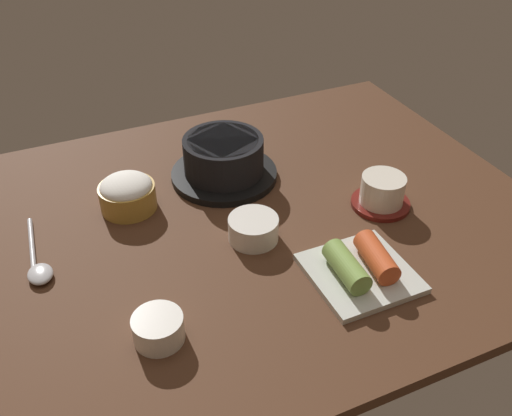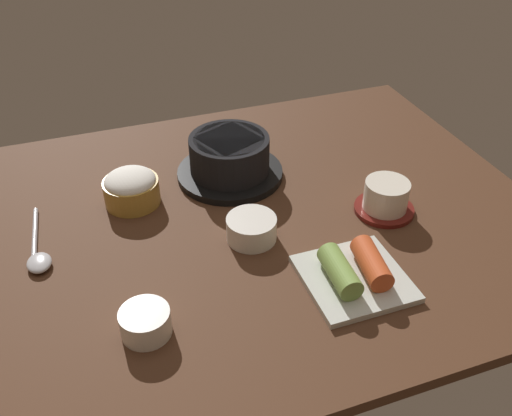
# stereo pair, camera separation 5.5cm
# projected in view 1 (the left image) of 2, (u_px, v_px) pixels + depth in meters

# --- Properties ---
(dining_table) EXTENTS (1.00, 0.76, 0.02)m
(dining_table) POSITION_uv_depth(u_px,v_px,m) (240.00, 224.00, 0.94)
(dining_table) COLOR #4C2D1C
(dining_table) RESTS_ON ground
(stone_pot) EXTENTS (0.19, 0.19, 0.08)m
(stone_pot) POSITION_uv_depth(u_px,v_px,m) (224.00, 159.00, 1.01)
(stone_pot) COLOR black
(stone_pot) RESTS_ON dining_table
(rice_bowl) EXTENTS (0.09, 0.09, 0.06)m
(rice_bowl) POSITION_uv_depth(u_px,v_px,m) (127.00, 193.00, 0.94)
(rice_bowl) COLOR #B78C38
(rice_bowl) RESTS_ON dining_table
(tea_cup_with_saucer) EXTENTS (0.10, 0.10, 0.06)m
(tea_cup_with_saucer) POSITION_uv_depth(u_px,v_px,m) (382.00, 192.00, 0.94)
(tea_cup_with_saucer) COLOR maroon
(tea_cup_with_saucer) RESTS_ON dining_table
(banchan_cup_center) EXTENTS (0.08, 0.08, 0.04)m
(banchan_cup_center) POSITION_uv_depth(u_px,v_px,m) (251.00, 229.00, 0.88)
(banchan_cup_center) COLOR white
(banchan_cup_center) RESTS_ON dining_table
(kimchi_plate) EXTENTS (0.14, 0.14, 0.04)m
(kimchi_plate) POSITION_uv_depth(u_px,v_px,m) (361.00, 267.00, 0.81)
(kimchi_plate) COLOR silver
(kimchi_plate) RESTS_ON dining_table
(side_bowl_near) EXTENTS (0.07, 0.07, 0.04)m
(side_bowl_near) POSITION_uv_depth(u_px,v_px,m) (158.00, 328.00, 0.72)
(side_bowl_near) COLOR white
(side_bowl_near) RESTS_ON dining_table
(spoon) EXTENTS (0.04, 0.17, 0.01)m
(spoon) POSITION_uv_depth(u_px,v_px,m) (38.00, 265.00, 0.83)
(spoon) COLOR #B7B7BC
(spoon) RESTS_ON dining_table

